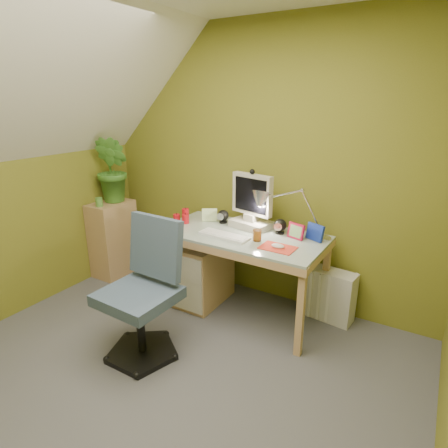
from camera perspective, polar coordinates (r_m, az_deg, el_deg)
The scene contains 20 objects.
floor at distance 2.64m, azimuth -12.27°, elevation -24.22°, with size 3.20×3.20×0.01m, color #505055.
wall_back at distance 3.32m, azimuth 5.37°, elevation 8.59°, with size 3.20×0.01×2.40m, color olive.
desk at distance 3.20m, azimuth 2.57°, elevation -7.57°, with size 1.36×0.68×0.73m, color tan, non-canonical shape.
monitor at distance 3.13m, azimuth 4.31°, elevation 4.12°, with size 0.39×0.23×0.53m, color beige, non-canonical shape.
speaker_left at distance 3.30m, azimuth -0.13°, elevation 1.16°, with size 0.10×0.10×0.12m, color black, non-canonical shape.
speaker_right at distance 3.07m, azimuth 8.55°, elevation -0.35°, with size 0.10×0.10×0.12m, color black, non-canonical shape.
keyboard at distance 2.98m, azimuth 0.04°, elevation -1.79°, with size 0.42×0.13×0.02m, color white.
mousepad at distance 2.79m, azimuth 8.20°, elevation -3.60°, with size 0.26×0.18×0.01m, color red.
mouse at distance 2.78m, azimuth 8.21°, elevation -3.33°, with size 0.10×0.06×0.03m, color silver.
amber_tumbler at distance 2.90m, azimuth 5.06°, elevation -1.73°, with size 0.07×0.07×0.09m, color #975416.
candle_cluster at distance 3.36m, azimuth -6.29°, elevation 1.28°, with size 0.14×0.13×0.11m, color red, non-canonical shape.
photo_frame_red at distance 2.98m, azimuth 10.91°, elevation -1.06°, with size 0.14×0.02×0.12m, color #B21335.
photo_frame_blue at distance 2.98m, azimuth 13.71°, elevation -1.22°, with size 0.15×0.02×0.13m, color #162F9B.
photo_frame_green at distance 3.35m, azimuth -2.22°, elevation 1.39°, with size 0.13×0.02×0.12m, color #C0D995.
desk_lamp at distance 2.96m, azimuth 12.13°, elevation 3.32°, with size 0.54×0.23×0.58m, color silver, non-canonical shape.
side_ledge at distance 4.06m, azimuth -16.49°, elevation -2.14°, with size 0.29×0.44×0.77m, color tan.
potted_plant at distance 3.88m, azimuth -16.50°, elevation 7.93°, with size 0.36×0.29×0.66m, color #407C29.
green_cup at distance 3.83m, azimuth -18.50°, elevation 3.19°, with size 0.07×0.07×0.09m, color #538B3A.
task_chair at distance 2.69m, azimuth -12.99°, elevation -10.31°, with size 0.55×0.55×0.99m, color #3A4B60, non-canonical shape.
radiator at distance 3.30m, azimuth 15.51°, elevation -10.28°, with size 0.44×0.17×0.44m, color silver.
Camera 1 is at (1.41, -1.36, 1.78)m, focal length 30.00 mm.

